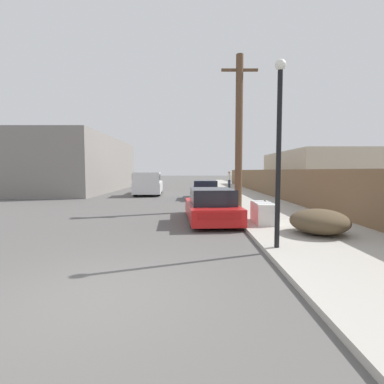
{
  "coord_description": "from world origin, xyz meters",
  "views": [
    {
      "loc": [
        1.45,
        -4.5,
        1.99
      ],
      "look_at": [
        1.46,
        10.14,
        0.93
      ],
      "focal_mm": 28.0,
      "sensor_mm": 36.0,
      "label": 1
    }
  ],
  "objects_px": {
    "discarded_fridge": "(263,213)",
    "street_lamp": "(279,140)",
    "parked_sports_car_red": "(211,206)",
    "utility_pole": "(239,131)",
    "pedestrian": "(229,179)",
    "brush_pile": "(319,221)",
    "car_parked_mid": "(205,190)",
    "pickup_truck": "(148,184)"
  },
  "relations": [
    {
      "from": "utility_pole",
      "to": "street_lamp",
      "type": "relative_size",
      "value": 1.69
    },
    {
      "from": "parked_sports_car_red",
      "to": "pickup_truck",
      "type": "bearing_deg",
      "value": 105.16
    },
    {
      "from": "car_parked_mid",
      "to": "utility_pole",
      "type": "bearing_deg",
      "value": -75.82
    },
    {
      "from": "discarded_fridge",
      "to": "pickup_truck",
      "type": "distance_m",
      "value": 14.85
    },
    {
      "from": "brush_pile",
      "to": "pedestrian",
      "type": "distance_m",
      "value": 23.31
    },
    {
      "from": "car_parked_mid",
      "to": "pickup_truck",
      "type": "xyz_separation_m",
      "value": [
        -4.49,
        3.04,
        0.31
      ]
    },
    {
      "from": "street_lamp",
      "to": "brush_pile",
      "type": "bearing_deg",
      "value": 42.9
    },
    {
      "from": "utility_pole",
      "to": "brush_pile",
      "type": "relative_size",
      "value": 4.02
    },
    {
      "from": "utility_pole",
      "to": "brush_pile",
      "type": "bearing_deg",
      "value": -77.36
    },
    {
      "from": "utility_pole",
      "to": "brush_pile",
      "type": "height_order",
      "value": "utility_pole"
    },
    {
      "from": "discarded_fridge",
      "to": "parked_sports_car_red",
      "type": "distance_m",
      "value": 2.04
    },
    {
      "from": "discarded_fridge",
      "to": "utility_pole",
      "type": "bearing_deg",
      "value": 93.84
    },
    {
      "from": "parked_sports_car_red",
      "to": "pedestrian",
      "type": "distance_m",
      "value": 20.73
    },
    {
      "from": "brush_pile",
      "to": "parked_sports_car_red",
      "type": "bearing_deg",
      "value": 136.95
    },
    {
      "from": "parked_sports_car_red",
      "to": "street_lamp",
      "type": "relative_size",
      "value": 1.04
    },
    {
      "from": "brush_pile",
      "to": "pickup_truck",
      "type": "bearing_deg",
      "value": 115.4
    },
    {
      "from": "street_lamp",
      "to": "pedestrian",
      "type": "distance_m",
      "value": 25.01
    },
    {
      "from": "pedestrian",
      "to": "pickup_truck",
      "type": "bearing_deg",
      "value": -133.78
    },
    {
      "from": "street_lamp",
      "to": "discarded_fridge",
      "type": "bearing_deg",
      "value": 82.14
    },
    {
      "from": "pedestrian",
      "to": "parked_sports_car_red",
      "type": "bearing_deg",
      "value": -99.04
    },
    {
      "from": "discarded_fridge",
      "to": "street_lamp",
      "type": "distance_m",
      "value": 4.15
    },
    {
      "from": "car_parked_mid",
      "to": "utility_pole",
      "type": "height_order",
      "value": "utility_pole"
    },
    {
      "from": "pickup_truck",
      "to": "utility_pole",
      "type": "height_order",
      "value": "utility_pole"
    },
    {
      "from": "discarded_fridge",
      "to": "pedestrian",
      "type": "bearing_deg",
      "value": 87.4
    },
    {
      "from": "pickup_truck",
      "to": "utility_pole",
      "type": "xyz_separation_m",
      "value": [
        5.9,
        -9.07,
        3.05
      ]
    },
    {
      "from": "pickup_truck",
      "to": "pedestrian",
      "type": "bearing_deg",
      "value": -137.47
    },
    {
      "from": "car_parked_mid",
      "to": "utility_pole",
      "type": "distance_m",
      "value": 7.05
    },
    {
      "from": "discarded_fridge",
      "to": "brush_pile",
      "type": "bearing_deg",
      "value": -55.76
    },
    {
      "from": "car_parked_mid",
      "to": "utility_pole",
      "type": "relative_size",
      "value": 0.6
    },
    {
      "from": "car_parked_mid",
      "to": "brush_pile",
      "type": "xyz_separation_m",
      "value": [
        2.84,
        -12.38,
        -0.13
      ]
    },
    {
      "from": "parked_sports_car_red",
      "to": "pedestrian",
      "type": "height_order",
      "value": "pedestrian"
    },
    {
      "from": "discarded_fridge",
      "to": "pedestrian",
      "type": "height_order",
      "value": "pedestrian"
    },
    {
      "from": "parked_sports_car_red",
      "to": "utility_pole",
      "type": "height_order",
      "value": "utility_pole"
    },
    {
      "from": "street_lamp",
      "to": "pedestrian",
      "type": "bearing_deg",
      "value": 85.57
    },
    {
      "from": "discarded_fridge",
      "to": "car_parked_mid",
      "type": "distance_m",
      "value": 10.62
    },
    {
      "from": "discarded_fridge",
      "to": "pedestrian",
      "type": "xyz_separation_m",
      "value": [
        1.45,
        21.41,
        0.56
      ]
    },
    {
      "from": "car_parked_mid",
      "to": "pickup_truck",
      "type": "distance_m",
      "value": 5.43
    },
    {
      "from": "pickup_truck",
      "to": "utility_pole",
      "type": "bearing_deg",
      "value": 119.34
    },
    {
      "from": "utility_pole",
      "to": "brush_pile",
      "type": "xyz_separation_m",
      "value": [
        1.42,
        -6.35,
        -3.49
      ]
    },
    {
      "from": "utility_pole",
      "to": "discarded_fridge",
      "type": "bearing_deg",
      "value": -87.42
    },
    {
      "from": "discarded_fridge",
      "to": "parked_sports_car_red",
      "type": "xyz_separation_m",
      "value": [
        -1.81,
        0.95,
        0.11
      ]
    },
    {
      "from": "brush_pile",
      "to": "street_lamp",
      "type": "bearing_deg",
      "value": -137.1
    }
  ]
}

